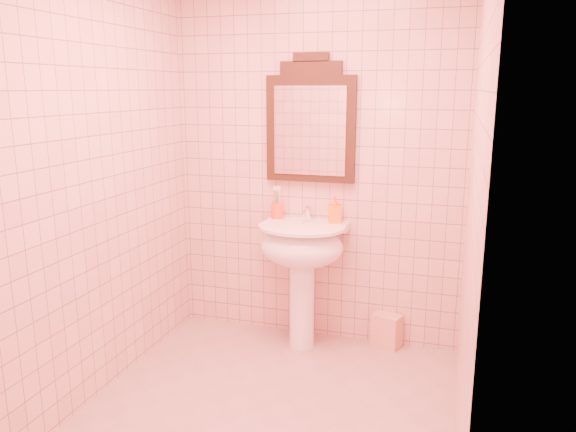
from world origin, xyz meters
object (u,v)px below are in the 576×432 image
(toothbrush_cup, at_px, (277,210))
(towel, at_px, (387,330))
(pedestal_sink, at_px, (302,255))
(mirror, at_px, (311,123))
(soap_dispenser, at_px, (335,209))

(toothbrush_cup, xyz_separation_m, towel, (0.79, 0.02, -0.80))
(towel, bearing_deg, pedestal_sink, -163.36)
(mirror, bearing_deg, pedestal_sink, -90.00)
(pedestal_sink, xyz_separation_m, mirror, (0.00, 0.20, 0.86))
(mirror, xyz_separation_m, towel, (0.56, -0.03, -1.40))
(soap_dispenser, relative_size, towel, 0.80)
(mirror, height_order, towel, mirror)
(mirror, distance_m, towel, 1.51)
(mirror, xyz_separation_m, toothbrush_cup, (-0.22, -0.05, -0.60))
(mirror, height_order, toothbrush_cup, mirror)
(pedestal_sink, height_order, soap_dispenser, soap_dispenser)
(mirror, bearing_deg, soap_dispenser, -19.56)
(pedestal_sink, xyz_separation_m, toothbrush_cup, (-0.22, 0.15, 0.26))
(soap_dispenser, bearing_deg, mirror, 142.64)
(soap_dispenser, xyz_separation_m, towel, (0.37, 0.04, -0.84))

